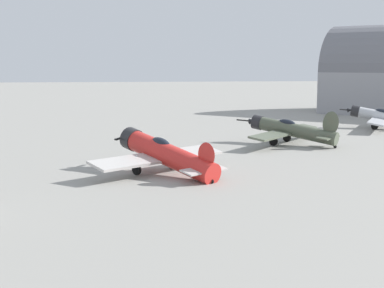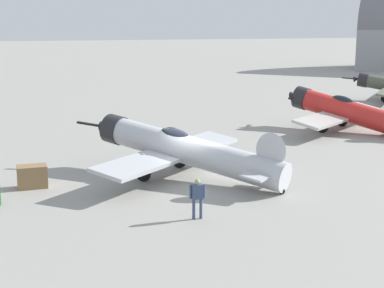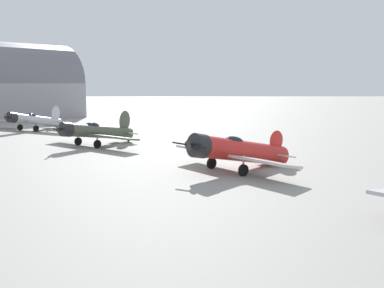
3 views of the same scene
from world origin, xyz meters
TOP-DOWN VIEW (x-y plane):
  - airplane_mid_apron at (-14.13, -9.64)m, footprint 9.91×9.19m
  - airplane_far_line at (-27.10, -22.41)m, footprint 9.33×10.34m

SIDE VIEW (x-z plane):
  - airplane_mid_apron at x=-14.13m, z-range -0.16..2.98m
  - airplane_far_line at x=-27.10m, z-range -0.30..3.13m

